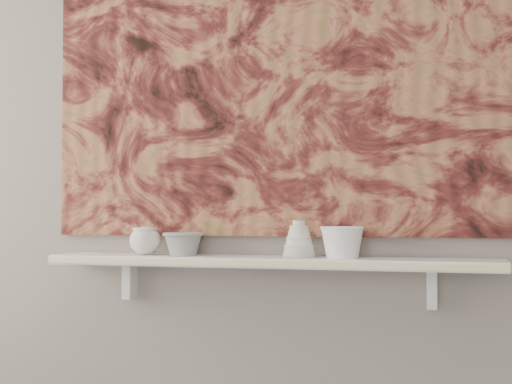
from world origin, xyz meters
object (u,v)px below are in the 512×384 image
(bowl_grey, at_px, (183,243))
(cup_cream, at_px, (145,241))
(bell_vessel, at_px, (299,239))
(shelf, at_px, (267,262))
(bowl_white, at_px, (342,242))
(painting, at_px, (273,65))

(bowl_grey, relative_size, cup_cream, 1.32)
(bowl_grey, bearing_deg, bell_vessel, 0.00)
(shelf, height_order, bowl_grey, bowl_grey)
(shelf, distance_m, bowl_white, 0.24)
(painting, distance_m, bowl_white, 0.61)
(bowl_grey, bearing_deg, cup_cream, 180.00)
(shelf, bearing_deg, cup_cream, 180.00)
(bell_vessel, xyz_separation_m, bowl_white, (0.13, 0.00, -0.01))
(bowl_grey, relative_size, bell_vessel, 1.17)
(bell_vessel, bearing_deg, bowl_white, 0.00)
(shelf, distance_m, bell_vessel, 0.12)
(bell_vessel, relative_size, bowl_white, 0.85)
(shelf, height_order, bowl_white, bowl_white)
(bowl_grey, height_order, bowl_white, bowl_white)
(painting, bearing_deg, bowl_grey, -163.68)
(bowl_grey, height_order, bell_vessel, bell_vessel)
(bowl_grey, bearing_deg, bowl_white, 0.00)
(bowl_white, bearing_deg, cup_cream, 180.00)
(cup_cream, bearing_deg, bowl_white, 0.00)
(shelf, xyz_separation_m, painting, (0.00, 0.08, 0.62))
(bowl_grey, distance_m, bowl_white, 0.51)
(shelf, xyz_separation_m, cup_cream, (-0.41, 0.00, 0.06))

